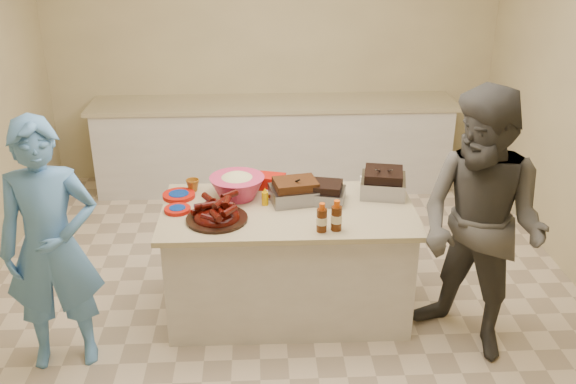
{
  "coord_description": "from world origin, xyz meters",
  "views": [
    {
      "loc": [
        -0.17,
        -3.93,
        2.67
      ],
      "look_at": [
        0.03,
        0.0,
        0.91
      ],
      "focal_mm": 40.0,
      "sensor_mm": 36.0,
      "label": 1
    }
  ],
  "objects_px": {
    "roasting_pan": "(382,194)",
    "coleslaw_bowl": "(238,197)",
    "plastic_cup": "(193,191)",
    "bbq_bottle_a": "(321,231)",
    "guest_blue": "(70,357)",
    "bbq_bottle_b": "(336,230)",
    "island": "(288,309)",
    "mustard_bottle": "(265,205)",
    "rib_platter": "(217,220)",
    "guest_gray": "(465,343)"
  },
  "relations": [
    {
      "from": "guest_blue",
      "to": "guest_gray",
      "type": "distance_m",
      "value": 2.6
    },
    {
      "from": "roasting_pan",
      "to": "guest_gray",
      "type": "distance_m",
      "value": 1.15
    },
    {
      "from": "roasting_pan",
      "to": "plastic_cup",
      "type": "distance_m",
      "value": 1.35
    },
    {
      "from": "rib_platter",
      "to": "plastic_cup",
      "type": "bearing_deg",
      "value": 112.13
    },
    {
      "from": "island",
      "to": "coleslaw_bowl",
      "type": "distance_m",
      "value": 0.9
    },
    {
      "from": "plastic_cup",
      "to": "roasting_pan",
      "type": "bearing_deg",
      "value": -5.07
    },
    {
      "from": "coleslaw_bowl",
      "to": "guest_blue",
      "type": "bearing_deg",
      "value": -148.75
    },
    {
      "from": "bbq_bottle_b",
      "to": "mustard_bottle",
      "type": "bearing_deg",
      "value": 138.34
    },
    {
      "from": "island",
      "to": "roasting_pan",
      "type": "bearing_deg",
      "value": 17.59
    },
    {
      "from": "bbq_bottle_a",
      "to": "mustard_bottle",
      "type": "relative_size",
      "value": 1.53
    },
    {
      "from": "island",
      "to": "coleslaw_bowl",
      "type": "relative_size",
      "value": 4.46
    },
    {
      "from": "coleslaw_bowl",
      "to": "roasting_pan",
      "type": "bearing_deg",
      "value": 0.4
    },
    {
      "from": "rib_platter",
      "to": "mustard_bottle",
      "type": "distance_m",
      "value": 0.38
    },
    {
      "from": "mustard_bottle",
      "to": "guest_blue",
      "type": "xyz_separation_m",
      "value": [
        -1.29,
        -0.53,
        -0.81
      ]
    },
    {
      "from": "mustard_bottle",
      "to": "plastic_cup",
      "type": "relative_size",
      "value": 1.32
    },
    {
      "from": "guest_gray",
      "to": "mustard_bottle",
      "type": "bearing_deg",
      "value": -152.66
    },
    {
      "from": "bbq_bottle_b",
      "to": "mustard_bottle",
      "type": "xyz_separation_m",
      "value": [
        -0.44,
        0.39,
        0.0
      ]
    },
    {
      "from": "rib_platter",
      "to": "coleslaw_bowl",
      "type": "height_order",
      "value": "coleslaw_bowl"
    },
    {
      "from": "rib_platter",
      "to": "mustard_bottle",
      "type": "height_order",
      "value": "rib_platter"
    },
    {
      "from": "mustard_bottle",
      "to": "coleslaw_bowl",
      "type": "bearing_deg",
      "value": 145.36
    },
    {
      "from": "island",
      "to": "bbq_bottle_a",
      "type": "relative_size",
      "value": 8.87
    },
    {
      "from": "guest_gray",
      "to": "bbq_bottle_a",
      "type": "bearing_deg",
      "value": -137.94
    },
    {
      "from": "rib_platter",
      "to": "bbq_bottle_b",
      "type": "relative_size",
      "value": 1.99
    },
    {
      "from": "plastic_cup",
      "to": "guest_blue",
      "type": "distance_m",
      "value": 1.37
    },
    {
      "from": "roasting_pan",
      "to": "guest_gray",
      "type": "relative_size",
      "value": 0.18
    },
    {
      "from": "island",
      "to": "rib_platter",
      "type": "bearing_deg",
      "value": -161.73
    },
    {
      "from": "rib_platter",
      "to": "guest_gray",
      "type": "height_order",
      "value": "rib_platter"
    },
    {
      "from": "island",
      "to": "bbq_bottle_a",
      "type": "bearing_deg",
      "value": -59.9
    },
    {
      "from": "coleslaw_bowl",
      "to": "bbq_bottle_a",
      "type": "height_order",
      "value": "coleslaw_bowl"
    },
    {
      "from": "coleslaw_bowl",
      "to": "mustard_bottle",
      "type": "relative_size",
      "value": 3.04
    },
    {
      "from": "roasting_pan",
      "to": "bbq_bottle_a",
      "type": "bearing_deg",
      "value": -120.16
    },
    {
      "from": "rib_platter",
      "to": "guest_blue",
      "type": "bearing_deg",
      "value": -162.06
    },
    {
      "from": "island",
      "to": "bbq_bottle_a",
      "type": "height_order",
      "value": "bbq_bottle_a"
    },
    {
      "from": "bbq_bottle_a",
      "to": "guest_blue",
      "type": "xyz_separation_m",
      "value": [
        -1.63,
        -0.13,
        -0.81
      ]
    },
    {
      "from": "mustard_bottle",
      "to": "plastic_cup",
      "type": "xyz_separation_m",
      "value": [
        -0.51,
        0.26,
        0.0
      ]
    },
    {
      "from": "rib_platter",
      "to": "guest_gray",
      "type": "bearing_deg",
      "value": -10.67
    },
    {
      "from": "island",
      "to": "coleslaw_bowl",
      "type": "xyz_separation_m",
      "value": [
        -0.35,
        0.2,
        0.81
      ]
    },
    {
      "from": "mustard_bottle",
      "to": "guest_blue",
      "type": "relative_size",
      "value": 0.08
    },
    {
      "from": "roasting_pan",
      "to": "guest_blue",
      "type": "relative_size",
      "value": 0.19
    },
    {
      "from": "bbq_bottle_a",
      "to": "bbq_bottle_b",
      "type": "relative_size",
      "value": 0.95
    },
    {
      "from": "island",
      "to": "mustard_bottle",
      "type": "distance_m",
      "value": 0.82
    },
    {
      "from": "roasting_pan",
      "to": "coleslaw_bowl",
      "type": "bearing_deg",
      "value": -167.93
    },
    {
      "from": "rib_platter",
      "to": "plastic_cup",
      "type": "xyz_separation_m",
      "value": [
        -0.19,
        0.48,
        0.0
      ]
    },
    {
      "from": "roasting_pan",
      "to": "bbq_bottle_b",
      "type": "relative_size",
      "value": 1.52
    },
    {
      "from": "bbq_bottle_b",
      "to": "plastic_cup",
      "type": "bearing_deg",
      "value": 145.66
    },
    {
      "from": "plastic_cup",
      "to": "guest_blue",
      "type": "xyz_separation_m",
      "value": [
        -0.78,
        -0.79,
        -0.81
      ]
    },
    {
      "from": "coleslaw_bowl",
      "to": "guest_gray",
      "type": "relative_size",
      "value": 0.22
    },
    {
      "from": "mustard_bottle",
      "to": "guest_gray",
      "type": "bearing_deg",
      "value": -21.85
    },
    {
      "from": "roasting_pan",
      "to": "mustard_bottle",
      "type": "xyz_separation_m",
      "value": [
        -0.83,
        -0.14,
        0.0
      ]
    },
    {
      "from": "plastic_cup",
      "to": "guest_gray",
      "type": "height_order",
      "value": "plastic_cup"
    }
  ]
}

